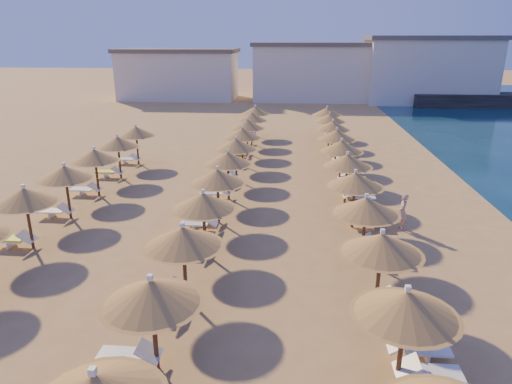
# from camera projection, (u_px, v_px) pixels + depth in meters

# --- Properties ---
(ground) EXTENTS (220.00, 220.00, 0.00)m
(ground) POSITION_uv_depth(u_px,v_px,m) (286.00, 261.00, 16.87)
(ground) COLOR tan
(ground) RESTS_ON ground
(hotel_blocks) EXTENTS (47.65, 10.11, 8.10)m
(hotel_blocks) POSITION_uv_depth(u_px,v_px,m) (313.00, 71.00, 59.15)
(hotel_blocks) COLOR silver
(hotel_blocks) RESTS_ON ground
(parasol_row_east) EXTENTS (2.51, 37.29, 2.61)m
(parasol_row_east) POSITION_uv_depth(u_px,v_px,m) (351.00, 171.00, 20.70)
(parasol_row_east) COLOR brown
(parasol_row_east) RESTS_ON ground
(parasol_row_west) EXTENTS (2.51, 37.29, 2.61)m
(parasol_row_west) POSITION_uv_depth(u_px,v_px,m) (223.00, 168.00, 21.17)
(parasol_row_west) COLOR brown
(parasol_row_west) RESTS_ON ground
(parasol_row_inland) EXTENTS (2.51, 21.48, 2.61)m
(parasol_row_inland) POSITION_uv_depth(u_px,v_px,m) (65.00, 174.00, 20.23)
(parasol_row_inland) COLOR brown
(parasol_row_inland) RESTS_ON ground
(loungers) EXTENTS (15.71, 35.38, 0.66)m
(loungers) POSITION_uv_depth(u_px,v_px,m) (248.00, 207.00, 21.23)
(loungers) COLOR white
(loungers) RESTS_ON ground
(beachgoer_c) EXTENTS (1.17, 0.78, 1.84)m
(beachgoer_c) POSITION_uv_depth(u_px,v_px,m) (355.00, 183.00, 22.90)
(beachgoer_c) COLOR tan
(beachgoer_c) RESTS_ON ground
(beachgoer_a) EXTENTS (0.51, 0.66, 1.60)m
(beachgoer_a) POSITION_uv_depth(u_px,v_px,m) (403.00, 212.00, 19.40)
(beachgoer_a) COLOR tan
(beachgoer_a) RESTS_ON ground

